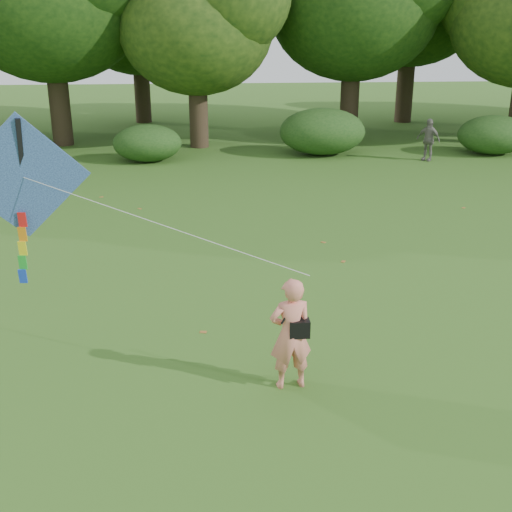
{
  "coord_description": "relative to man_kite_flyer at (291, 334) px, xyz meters",
  "views": [
    {
      "loc": [
        -1.84,
        -7.97,
        5.18
      ],
      "look_at": [
        -1.02,
        2.0,
        1.5
      ],
      "focal_mm": 45.0,
      "sensor_mm": 36.0,
      "label": 1
    }
  ],
  "objects": [
    {
      "name": "tree_line",
      "position": [
        2.31,
        22.51,
        4.73
      ],
      "size": [
        54.7,
        15.3,
        9.48
      ],
      "color": "#3A2D1E",
      "rests_on": "ground"
    },
    {
      "name": "fallen_leaves",
      "position": [
        2.44,
        4.44,
        -0.87
      ],
      "size": [
        11.17,
        14.39,
        0.01
      ],
      "color": "#925D27",
      "rests_on": "ground"
    },
    {
      "name": "ground",
      "position": [
        0.64,
        -0.37,
        -0.87
      ],
      "size": [
        100.0,
        100.0,
        0.0
      ],
      "primitive_type": "plane",
      "color": "#265114",
      "rests_on": "ground"
    },
    {
      "name": "man_kite_flyer",
      "position": [
        0.0,
        0.0,
        0.0
      ],
      "size": [
        0.69,
        0.5,
        1.74
      ],
      "primitive_type": "imported",
      "rotation": [
        0.0,
        0.0,
        3.28
      ],
      "color": "#EE8570",
      "rests_on": "ground"
    },
    {
      "name": "shrub_band",
      "position": [
        -0.08,
        17.24,
        -0.02
      ],
      "size": [
        39.15,
        3.22,
        1.88
      ],
      "color": "#264919",
      "rests_on": "ground"
    },
    {
      "name": "bystander_right",
      "position": [
        7.55,
        16.01,
        -0.06
      ],
      "size": [
        0.96,
        0.95,
        1.63
      ],
      "primitive_type": "imported",
      "rotation": [
        0.0,
        0.0,
        -0.77
      ],
      "color": "slate",
      "rests_on": "ground"
    },
    {
      "name": "flying_kite",
      "position": [
        -4.21,
        2.42,
        1.81
      ],
      "size": [
        5.55,
        2.77,
        3.02
      ],
      "color": "#285FAE",
      "rests_on": "ground"
    },
    {
      "name": "crossbody_bag",
      "position": [
        0.12,
        -0.03,
        0.11
      ],
      "size": [
        0.43,
        0.2,
        0.7
      ],
      "color": "black",
      "rests_on": "ground"
    }
  ]
}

